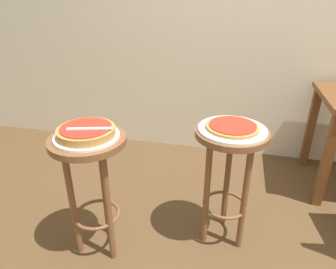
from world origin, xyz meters
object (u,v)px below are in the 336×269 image
object	(u,v)px
pizza_foreground	(86,131)
pizza_server_knife	(89,129)
pizza_middle	(233,127)
serving_plate_foreground	(87,136)
serving_plate_middle	(232,129)
stool_middle	(229,161)
stool_foreground	(91,170)

from	to	relation	value
pizza_foreground	pizza_server_knife	world-z (taller)	pizza_server_knife
pizza_middle	pizza_foreground	bearing A→B (deg)	-160.24
serving_plate_foreground	serving_plate_middle	bearing A→B (deg)	19.76
serving_plate_foreground	serving_plate_middle	size ratio (longest dim) A/B	0.90
serving_plate_foreground	stool_middle	xyz separation A→B (m)	(0.72, 0.26, -0.20)
serving_plate_middle	pizza_middle	distance (m)	0.02
serving_plate_foreground	pizza_foreground	distance (m)	0.03
stool_middle	pizza_foreground	bearing A→B (deg)	-160.24
stool_foreground	pizza_foreground	world-z (taller)	pizza_foreground
stool_foreground	stool_middle	xyz separation A→B (m)	(0.72, 0.26, 0.00)
serving_plate_middle	pizza_server_knife	world-z (taller)	pizza_server_knife
serving_plate_middle	pizza_server_knife	bearing A→B (deg)	-158.00
stool_foreground	stool_middle	distance (m)	0.76
stool_foreground	serving_plate_middle	world-z (taller)	serving_plate_middle
stool_middle	serving_plate_middle	bearing A→B (deg)	0.00
serving_plate_middle	serving_plate_foreground	bearing A→B (deg)	-160.24
pizza_server_knife	pizza_middle	bearing A→B (deg)	6.45
stool_foreground	pizza_middle	xyz separation A→B (m)	(0.72, 0.26, 0.22)
serving_plate_middle	pizza_server_knife	distance (m)	0.74
pizza_foreground	serving_plate_middle	bearing A→B (deg)	19.76
pizza_middle	stool_foreground	bearing A→B (deg)	-160.24
serving_plate_foreground	serving_plate_middle	world-z (taller)	same
pizza_foreground	pizza_server_knife	distance (m)	0.04
stool_foreground	stool_middle	size ratio (longest dim) A/B	1.00
pizza_middle	stool_middle	bearing A→B (deg)	-63.43
stool_foreground	pizza_server_knife	xyz separation A→B (m)	(0.03, -0.02, 0.25)
pizza_server_knife	serving_plate_foreground	bearing A→B (deg)	130.76
stool_foreground	serving_plate_foreground	xyz separation A→B (m)	(0.00, 0.00, 0.20)
stool_foreground	serving_plate_foreground	world-z (taller)	serving_plate_foreground
pizza_middle	pizza_server_knife	bearing A→B (deg)	-158.00
stool_foreground	pizza_foreground	distance (m)	0.23
serving_plate_foreground	stool_middle	distance (m)	0.79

